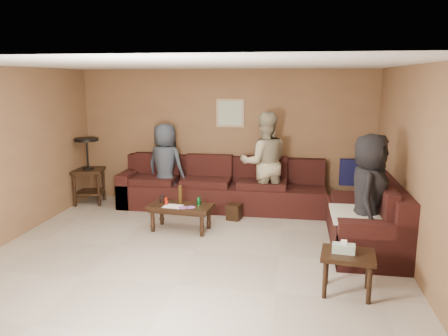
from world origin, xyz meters
name	(u,v)px	position (x,y,z in m)	size (l,w,h in m)	color
room	(195,131)	(0.00, 0.00, 1.66)	(5.60, 5.50, 2.50)	#ACA392
sectional_sofa	(264,201)	(0.81, 1.52, 0.33)	(4.65, 2.90, 0.97)	#331311
coffee_table	(181,208)	(-0.42, 0.78, 0.35)	(1.02, 0.58, 0.69)	black
end_table_left	(88,169)	(-2.52, 1.98, 0.65)	(0.65, 0.65, 1.25)	black
side_table_right	(347,259)	(1.90, -0.92, 0.41)	(0.62, 0.53, 0.62)	black
waste_bin	(234,212)	(0.33, 1.43, 0.13)	(0.22, 0.22, 0.27)	black
wall_art	(230,113)	(0.10, 2.48, 1.70)	(0.52, 0.04, 0.52)	#A08764
person_left	(165,166)	(-1.01, 1.97, 0.77)	(0.75, 0.49, 1.54)	#313944
person_middle	(264,163)	(0.78, 1.94, 0.89)	(0.86, 0.67, 1.77)	tan
person_right	(368,196)	(2.27, 0.20, 0.82)	(0.80, 0.52, 1.64)	black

